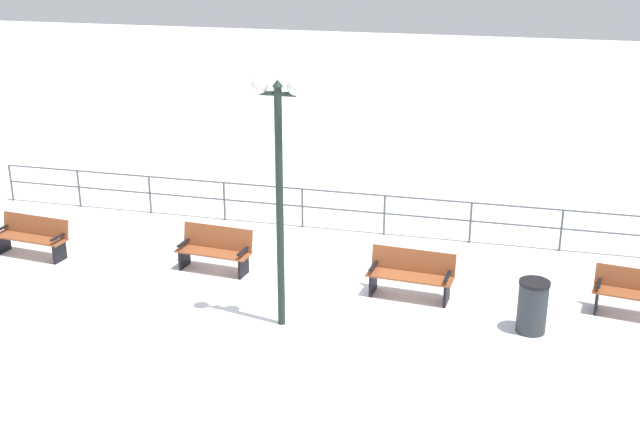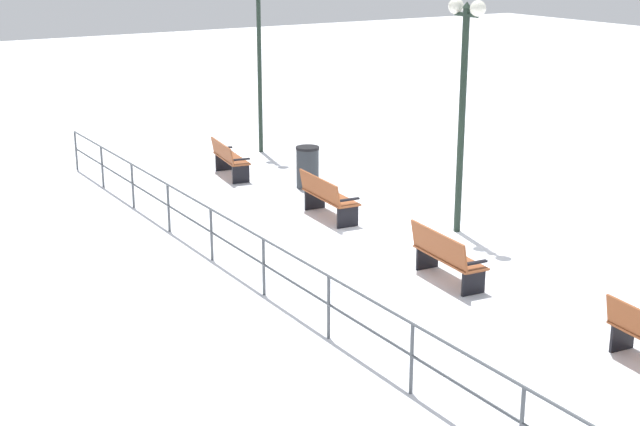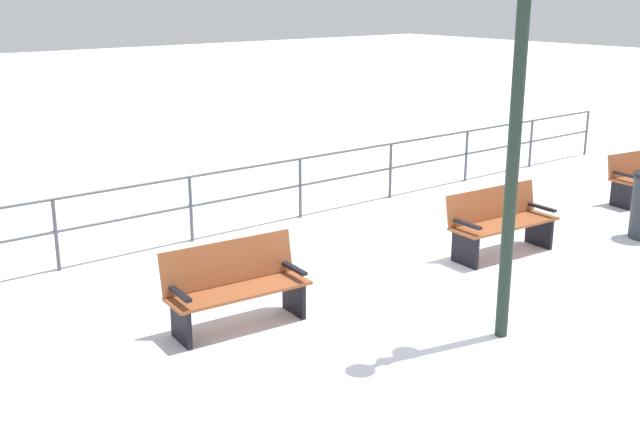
{
  "view_description": "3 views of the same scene",
  "coord_description": "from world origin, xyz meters",
  "px_view_note": "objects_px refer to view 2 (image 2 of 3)",
  "views": [
    {
      "loc": [
        14.27,
        3.98,
        6.83
      ],
      "look_at": [
        -1.9,
        -0.24,
        0.85
      ],
      "focal_mm": 45.31,
      "sensor_mm": 36.0,
      "label": 1
    },
    {
      "loc": [
        -9.66,
        -13.35,
        5.61
      ],
      "look_at": [
        -1.12,
        0.52,
        0.69
      ],
      "focal_mm": 51.58,
      "sensor_mm": 36.0,
      "label": 2
    },
    {
      "loc": [
        6.48,
        -6.22,
        3.55
      ],
      "look_at": [
        -0.56,
        -0.64,
        0.95
      ],
      "focal_mm": 43.6,
      "sensor_mm": 36.0,
      "label": 3
    }
  ],
  "objects_px": {
    "lamppost_middle": "(464,73)",
    "trash_bin": "(308,167)",
    "bench_second": "(446,256)",
    "lamppost_far": "(259,19)",
    "bench_third": "(327,196)",
    "bench_fourth": "(229,158)"
  },
  "relations": [
    {
      "from": "lamppost_middle",
      "to": "lamppost_far",
      "type": "height_order",
      "value": "lamppost_far"
    },
    {
      "from": "bench_second",
      "to": "bench_fourth",
      "type": "relative_size",
      "value": 1.0
    },
    {
      "from": "bench_second",
      "to": "lamppost_far",
      "type": "bearing_deg",
      "value": 84.16
    },
    {
      "from": "bench_second",
      "to": "bench_third",
      "type": "height_order",
      "value": "bench_second"
    },
    {
      "from": "bench_third",
      "to": "bench_fourth",
      "type": "relative_size",
      "value": 1.05
    },
    {
      "from": "bench_third",
      "to": "lamppost_far",
      "type": "height_order",
      "value": "lamppost_far"
    },
    {
      "from": "bench_second",
      "to": "bench_fourth",
      "type": "height_order",
      "value": "bench_second"
    },
    {
      "from": "bench_third",
      "to": "bench_fourth",
      "type": "distance_m",
      "value": 4.15
    },
    {
      "from": "bench_second",
      "to": "lamppost_far",
      "type": "relative_size",
      "value": 0.32
    },
    {
      "from": "bench_third",
      "to": "bench_fourth",
      "type": "bearing_deg",
      "value": 97.24
    },
    {
      "from": "bench_fourth",
      "to": "lamppost_middle",
      "type": "bearing_deg",
      "value": -64.25
    },
    {
      "from": "lamppost_middle",
      "to": "trash_bin",
      "type": "distance_m",
      "value": 5.18
    },
    {
      "from": "lamppost_far",
      "to": "trash_bin",
      "type": "distance_m",
      "value": 5.0
    },
    {
      "from": "bench_fourth",
      "to": "lamppost_middle",
      "type": "xyz_separation_m",
      "value": [
        1.94,
        -6.23,
        2.67
      ]
    },
    {
      "from": "bench_fourth",
      "to": "lamppost_middle",
      "type": "distance_m",
      "value": 7.05
    },
    {
      "from": "lamppost_middle",
      "to": "bench_third",
      "type": "bearing_deg",
      "value": 129.76
    },
    {
      "from": "bench_fourth",
      "to": "bench_third",
      "type": "bearing_deg",
      "value": -78.67
    },
    {
      "from": "bench_fourth",
      "to": "lamppost_far",
      "type": "height_order",
      "value": "lamppost_far"
    },
    {
      "from": "lamppost_middle",
      "to": "trash_bin",
      "type": "xyz_separation_m",
      "value": [
        -0.83,
        4.38,
        -2.65
      ]
    },
    {
      "from": "lamppost_far",
      "to": "trash_bin",
      "type": "height_order",
      "value": "lamppost_far"
    },
    {
      "from": "bench_second",
      "to": "lamppost_middle",
      "type": "xyz_separation_m",
      "value": [
        1.97,
        2.06,
        2.67
      ]
    },
    {
      "from": "bench_third",
      "to": "lamppost_middle",
      "type": "xyz_separation_m",
      "value": [
        1.73,
        -2.08,
        2.67
      ]
    }
  ]
}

